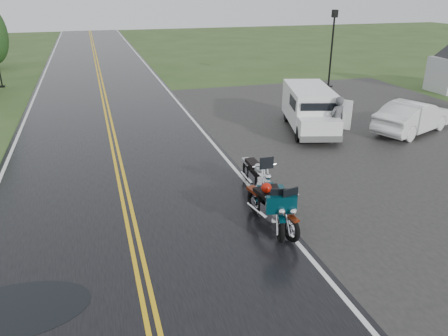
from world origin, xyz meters
name	(u,v)px	position (x,y,z in m)	size (l,w,h in m)	color
ground	(136,250)	(0.00, 0.00, 0.00)	(120.00, 120.00, 0.00)	#2D471E
road	(111,129)	(0.00, 10.00, 0.02)	(8.00, 100.00, 0.04)	black
parking_pad	(395,141)	(11.00, 5.00, 0.01)	(14.00, 24.00, 0.03)	black
motorcycle_red	(291,219)	(3.65, -0.78, 0.68)	(0.84, 2.30, 1.36)	#5D1C0A
motorcycle_teal	(281,219)	(3.41, -0.71, 0.68)	(0.84, 2.31, 1.37)	#042C35
motorcycle_silver	(267,183)	(3.88, 1.32, 0.67)	(0.83, 2.27, 1.34)	#A9ACB1
van_white	(300,120)	(7.18, 6.06, 0.94)	(1.80, 4.79, 1.88)	white
person_at_van	(337,121)	(8.55, 5.54, 0.94)	(0.68, 0.45, 1.88)	#48494D
sedan_white	(413,117)	(12.41, 5.79, 0.69)	(1.45, 4.16, 1.37)	silver
lamp_post_far_right	(332,49)	(13.71, 15.21, 2.33)	(0.40, 0.40, 4.66)	black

